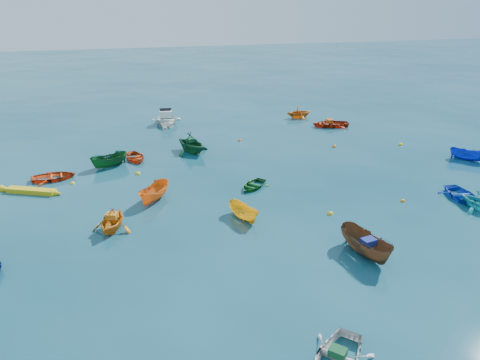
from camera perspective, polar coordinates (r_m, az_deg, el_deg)
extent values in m
plane|color=#093748|center=(27.49, 2.28, -4.75)|extent=(160.00, 160.00, 0.00)
imported|color=brown|center=(24.88, 14.97, -8.82)|extent=(2.15, 3.75, 1.37)
imported|color=blue|center=(33.12, 25.43, -2.09)|extent=(2.46, 3.27, 0.65)
imported|color=orange|center=(27.28, -15.22, -5.85)|extent=(3.02, 3.24, 1.38)
imported|color=yellow|center=(27.48, 0.49, -4.74)|extent=(1.89, 2.76, 1.00)
imported|color=#14561B|center=(31.57, 1.58, -0.91)|extent=(2.94, 2.94, 0.50)
imported|color=teal|center=(32.10, 26.93, -3.16)|extent=(2.77, 2.97, 1.27)
imported|color=#C43910|center=(35.36, -21.70, 0.09)|extent=(3.21, 2.47, 0.62)
imported|color=orange|center=(30.22, -10.34, -2.45)|extent=(2.64, 3.12, 1.16)
imported|color=#114D28|center=(38.41, -5.92, 3.43)|extent=(4.11, 4.24, 1.71)
imported|color=#A5280D|center=(46.04, 10.92, 6.45)|extent=(3.77, 2.93, 0.72)
imported|color=#0E28B5|center=(40.56, 25.89, 2.24)|extent=(2.56, 2.55, 1.01)
imported|color=#C93C10|center=(37.46, -12.65, 2.46)|extent=(2.60, 3.12, 0.56)
imported|color=#C86412|center=(48.53, 7.17, 7.54)|extent=(2.69, 2.36, 1.36)
imported|color=#114B1E|center=(36.47, -15.57, 1.59)|extent=(3.09, 2.26, 1.12)
imported|color=white|center=(46.59, -8.96, 6.79)|extent=(3.23, 4.36, 1.47)
cube|color=#134C28|center=(18.32, 11.83, -19.85)|extent=(0.76, 0.76, 0.30)
cube|color=navy|center=(24.36, 15.40, -7.27)|extent=(0.80, 0.68, 0.34)
cube|color=orange|center=(26.94, -15.36, -4.23)|extent=(0.75, 0.66, 0.30)
cube|color=#134F28|center=(38.16, -6.07, 4.87)|extent=(0.74, 0.69, 0.29)
cube|color=#BE4D13|center=(45.87, 10.85, 7.09)|extent=(0.64, 0.78, 0.35)
sphere|color=gold|center=(28.52, 10.95, -4.11)|extent=(0.35, 0.35, 0.35)
sphere|color=orange|center=(31.33, 19.23, -2.48)|extent=(0.30, 0.30, 0.30)
sphere|color=yellow|center=(34.15, -19.74, -0.42)|extent=(0.30, 0.30, 0.30)
sphere|color=orange|center=(27.99, -15.05, -5.06)|extent=(0.39, 0.39, 0.39)
sphere|color=yellow|center=(37.93, -5.23, 3.19)|extent=(0.30, 0.30, 0.30)
sphere|color=orange|center=(40.18, 11.42, 3.98)|extent=(0.37, 0.37, 0.37)
sphere|color=yellow|center=(34.56, -12.33, 0.72)|extent=(0.36, 0.36, 0.36)
sphere|color=#DF5B0C|center=(40.91, -0.04, 4.78)|extent=(0.31, 0.31, 0.31)
sphere|color=yellow|center=(42.14, 18.98, 4.06)|extent=(0.38, 0.38, 0.38)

